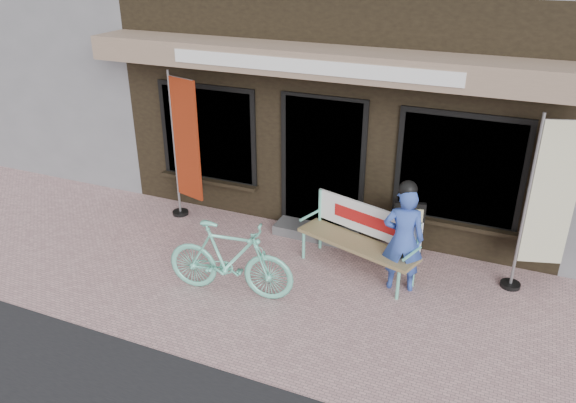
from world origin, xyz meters
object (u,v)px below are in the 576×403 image
at_px(bicycle, 230,259).
at_px(nobori_cream, 547,204).
at_px(bench, 361,234).
at_px(person, 403,237).
at_px(nobori_red, 185,147).
at_px(menu_stand, 408,230).

distance_m(bicycle, nobori_cream, 4.05).
bearing_deg(bench, person, -3.22).
relative_size(nobori_red, menu_stand, 2.77).
bearing_deg(menu_stand, nobori_cream, -18.86).
bearing_deg(nobori_red, person, 5.81).
xyz_separation_m(bench, person, (0.62, -0.24, 0.20)).
distance_m(bench, menu_stand, 0.79).
relative_size(person, bicycle, 0.91).
bearing_deg(nobori_red, nobori_cream, 16.10).
bearing_deg(bicycle, bench, -55.27).
bearing_deg(bicycle, person, -70.61).
xyz_separation_m(person, nobori_cream, (1.61, 0.68, 0.48)).
bearing_deg(nobori_cream, person, -173.39).
height_order(person, bicycle, person).
xyz_separation_m(bench, nobori_cream, (2.23, 0.44, 0.68)).
height_order(person, menu_stand, person).
xyz_separation_m(bench, nobori_red, (-3.06, 0.41, 0.70)).
bearing_deg(nobori_red, menu_stand, 18.34).
distance_m(person, menu_stand, 0.87).
xyz_separation_m(bicycle, nobori_red, (-1.68, 1.65, 0.75)).
relative_size(bicycle, nobori_cream, 0.71).
bearing_deg(nobori_red, bench, 8.16).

